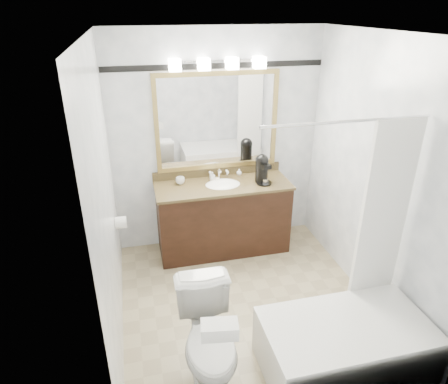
{
  "coord_description": "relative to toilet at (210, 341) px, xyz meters",
  "views": [
    {
      "loc": [
        -0.95,
        -2.98,
        2.69
      ],
      "look_at": [
        -0.15,
        0.35,
        1.07
      ],
      "focal_mm": 32.0,
      "sensor_mm": 36.0,
      "label": 1
    }
  ],
  "objects": [
    {
      "name": "vanity_light_bar",
      "position": [
        0.53,
        2.0,
        1.74
      ],
      "size": [
        1.02,
        0.14,
        0.12
      ],
      "color": "silver",
      "rests_on": "room"
    },
    {
      "name": "mirror",
      "position": [
        0.53,
        2.06,
        1.11
      ],
      "size": [
        1.4,
        0.04,
        1.1
      ],
      "color": "tan",
      "rests_on": "room"
    },
    {
      "name": "coffee_maker",
      "position": [
        0.97,
        1.74,
        0.63
      ],
      "size": [
        0.18,
        0.22,
        0.33
      ],
      "rotation": [
        0.0,
        0.0,
        0.26
      ],
      "color": "black",
      "rests_on": "vanity"
    },
    {
      "name": "accent_stripe",
      "position": [
        0.53,
        2.07,
        1.71
      ],
      "size": [
        2.4,
        0.01,
        0.06
      ],
      "primitive_type": "cube",
      "color": "black",
      "rests_on": "room"
    },
    {
      "name": "tissue_box",
      "position": [
        0.0,
        -0.34,
        0.44
      ],
      "size": [
        0.25,
        0.17,
        0.1
      ],
      "primitive_type": "cube",
      "rotation": [
        0.0,
        0.0,
        -0.16
      ],
      "color": "white",
      "rests_on": "toilet"
    },
    {
      "name": "soap_bar",
      "position": [
        0.47,
        1.91,
        0.47
      ],
      "size": [
        0.1,
        0.08,
        0.03
      ],
      "primitive_type": "cube",
      "rotation": [
        0.0,
        0.0,
        -0.3
      ],
      "color": "beige",
      "rests_on": "vanity"
    },
    {
      "name": "room",
      "position": [
        0.53,
        0.78,
        0.86
      ],
      "size": [
        2.42,
        2.62,
        2.52
      ],
      "color": "#9C8D69",
      "rests_on": "ground"
    },
    {
      "name": "toilet",
      "position": [
        0.0,
        0.0,
        0.0
      ],
      "size": [
        0.45,
        0.77,
        0.78
      ],
      "primitive_type": "imported",
      "rotation": [
        0.0,
        0.0,
        -0.02
      ],
      "color": "white",
      "rests_on": "ground"
    },
    {
      "name": "soap_bottle_a",
      "position": [
        0.44,
        1.92,
        0.51
      ],
      "size": [
        0.06,
        0.06,
        0.1
      ],
      "primitive_type": "imported",
      "rotation": [
        0.0,
        0.0,
        0.32
      ],
      "color": "white",
      "rests_on": "vanity"
    },
    {
      "name": "vanity",
      "position": [
        0.53,
        1.79,
        0.05
      ],
      "size": [
        1.53,
        0.58,
        0.97
      ],
      "color": "black",
      "rests_on": "ground"
    },
    {
      "name": "soap_bottle_b",
      "position": [
        0.78,
        2.01,
        0.5
      ],
      "size": [
        0.08,
        0.08,
        0.08
      ],
      "primitive_type": "imported",
      "rotation": [
        0.0,
        0.0,
        0.31
      ],
      "color": "white",
      "rests_on": "vanity"
    },
    {
      "name": "cup_left",
      "position": [
        0.07,
        1.92,
        0.5
      ],
      "size": [
        0.12,
        0.12,
        0.08
      ],
      "primitive_type": "imported",
      "rotation": [
        0.0,
        0.0,
        0.19
      ],
      "color": "white",
      "rests_on": "vanity"
    },
    {
      "name": "bathtub",
      "position": [
        1.09,
        -0.12,
        -0.11
      ],
      "size": [
        1.3,
        0.75,
        1.96
      ],
      "color": "white",
      "rests_on": "ground"
    },
    {
      "name": "tp_roll",
      "position": [
        -0.61,
        1.44,
        0.31
      ],
      "size": [
        0.11,
        0.12,
        0.12
      ],
      "primitive_type": "cylinder",
      "rotation": [
        0.0,
        1.57,
        0.0
      ],
      "color": "white",
      "rests_on": "room"
    }
  ]
}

